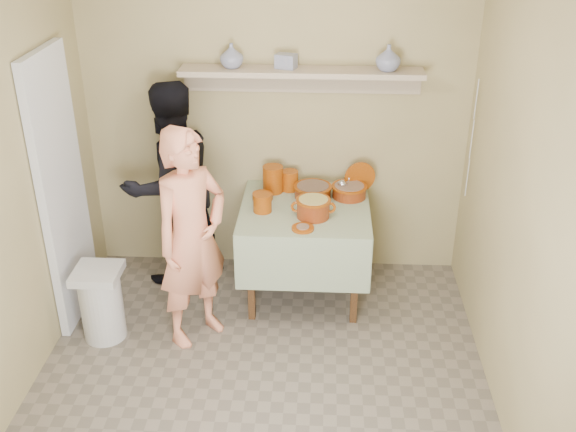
# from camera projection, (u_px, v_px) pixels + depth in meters

# --- Properties ---
(ground) EXTENTS (3.50, 3.50, 0.00)m
(ground) POSITION_uv_depth(u_px,v_px,m) (258.00, 401.00, 4.29)
(ground) COLOR #706558
(ground) RESTS_ON ground
(tile_panel) EXTENTS (0.06, 0.70, 2.00)m
(tile_panel) POSITION_uv_depth(u_px,v_px,m) (62.00, 191.00, 4.75)
(tile_panel) COLOR silver
(tile_panel) RESTS_ON ground
(plate_stack_a) EXTENTS (0.16, 0.16, 0.21)m
(plate_stack_a) POSITION_uv_depth(u_px,v_px,m) (273.00, 179.00, 5.27)
(plate_stack_a) COLOR #7E2E00
(plate_stack_a) RESTS_ON serving_table
(plate_stack_b) EXTENTS (0.13, 0.13, 0.16)m
(plate_stack_b) POSITION_uv_depth(u_px,v_px,m) (290.00, 181.00, 5.31)
(plate_stack_b) COLOR #7E2E00
(plate_stack_b) RESTS_ON serving_table
(bowl_stack) EXTENTS (0.14, 0.14, 0.14)m
(bowl_stack) POSITION_uv_depth(u_px,v_px,m) (262.00, 203.00, 4.97)
(bowl_stack) COLOR #7E2E00
(bowl_stack) RESTS_ON serving_table
(empty_bowl) EXTENTS (0.16, 0.16, 0.05)m
(empty_bowl) POSITION_uv_depth(u_px,v_px,m) (263.00, 196.00, 5.18)
(empty_bowl) COLOR #7E2E00
(empty_bowl) RESTS_ON serving_table
(propped_lid) EXTENTS (0.25, 0.09, 0.25)m
(propped_lid) POSITION_uv_depth(u_px,v_px,m) (360.00, 177.00, 5.27)
(propped_lid) COLOR #7E2E00
(propped_lid) RESTS_ON serving_table
(vase_right) EXTENTS (0.19, 0.19, 0.19)m
(vase_right) POSITION_uv_depth(u_px,v_px,m) (388.00, 58.00, 4.86)
(vase_right) COLOR navy
(vase_right) RESTS_ON wall_shelf
(vase_left) EXTENTS (0.24, 0.24, 0.18)m
(vase_left) POSITION_uv_depth(u_px,v_px,m) (232.00, 56.00, 4.93)
(vase_left) COLOR navy
(vase_left) RESTS_ON wall_shelf
(ceramic_box) EXTENTS (0.17, 0.15, 0.11)m
(ceramic_box) POSITION_uv_depth(u_px,v_px,m) (286.00, 61.00, 4.94)
(ceramic_box) COLOR navy
(ceramic_box) RESTS_ON wall_shelf
(person_cook) EXTENTS (0.67, 0.69, 1.59)m
(person_cook) POSITION_uv_depth(u_px,v_px,m) (192.00, 238.00, 4.57)
(person_cook) COLOR #F08C67
(person_cook) RESTS_ON ground
(person_helper) EXTENTS (1.02, 1.00, 1.65)m
(person_helper) POSITION_uv_depth(u_px,v_px,m) (171.00, 185.00, 5.27)
(person_helper) COLOR black
(person_helper) RESTS_ON ground
(room_shell) EXTENTS (3.04, 3.54, 2.62)m
(room_shell) POSITION_uv_depth(u_px,v_px,m) (252.00, 169.00, 3.56)
(room_shell) COLOR tan
(room_shell) RESTS_ON ground
(serving_table) EXTENTS (0.97, 0.97, 0.76)m
(serving_table) POSITION_uv_depth(u_px,v_px,m) (305.00, 221.00, 5.13)
(serving_table) COLOR #4C2D16
(serving_table) RESTS_ON ground
(cazuela_meat_a) EXTENTS (0.30, 0.30, 0.10)m
(cazuela_meat_a) POSITION_uv_depth(u_px,v_px,m) (313.00, 190.00, 5.20)
(cazuela_meat_a) COLOR #621D07
(cazuela_meat_a) RESTS_ON serving_table
(cazuela_meat_b) EXTENTS (0.28, 0.28, 0.10)m
(cazuela_meat_b) POSITION_uv_depth(u_px,v_px,m) (349.00, 190.00, 5.20)
(cazuela_meat_b) COLOR #621D07
(cazuela_meat_b) RESTS_ON serving_table
(ladle) EXTENTS (0.08, 0.26, 0.19)m
(ladle) POSITION_uv_depth(u_px,v_px,m) (343.00, 184.00, 5.17)
(ladle) COLOR silver
(ladle) RESTS_ON cazuela_meat_b
(cazuela_rice) EXTENTS (0.33, 0.25, 0.14)m
(cazuela_rice) POSITION_uv_depth(u_px,v_px,m) (313.00, 206.00, 4.89)
(cazuela_rice) COLOR #621D07
(cazuela_rice) RESTS_ON serving_table
(front_plate) EXTENTS (0.16, 0.16, 0.03)m
(front_plate) POSITION_uv_depth(u_px,v_px,m) (303.00, 228.00, 4.74)
(front_plate) COLOR #7E2E00
(front_plate) RESTS_ON serving_table
(wall_shelf) EXTENTS (1.80, 0.25, 0.21)m
(wall_shelf) POSITION_uv_depth(u_px,v_px,m) (301.00, 74.00, 4.99)
(wall_shelf) COLOR tan
(wall_shelf) RESTS_ON room_shell
(trash_bin) EXTENTS (0.32, 0.32, 0.56)m
(trash_bin) POSITION_uv_depth(u_px,v_px,m) (102.00, 303.00, 4.77)
(trash_bin) COLOR silver
(trash_bin) RESTS_ON ground
(electrical_cord) EXTENTS (0.01, 0.05, 0.90)m
(electrical_cord) POSITION_uv_depth(u_px,v_px,m) (472.00, 139.00, 4.97)
(electrical_cord) COLOR silver
(electrical_cord) RESTS_ON wall_shelf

